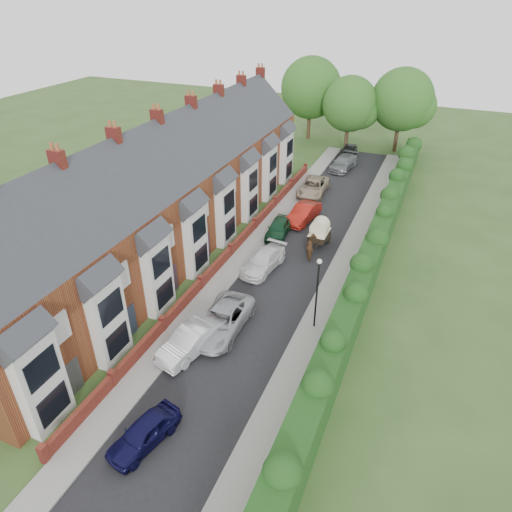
% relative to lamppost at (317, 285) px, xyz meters
% --- Properties ---
extents(ground, '(140.00, 140.00, 0.00)m').
position_rel_lamppost_xyz_m(ground, '(-3.40, -4.00, -3.30)').
color(ground, '#2D4C1E').
rests_on(ground, ground).
extents(road, '(6.00, 58.00, 0.02)m').
position_rel_lamppost_xyz_m(road, '(-3.90, 7.00, -3.29)').
color(road, black).
rests_on(road, ground).
extents(pavement_hedge_side, '(2.20, 58.00, 0.12)m').
position_rel_lamppost_xyz_m(pavement_hedge_side, '(0.20, 7.00, -3.24)').
color(pavement_hedge_side, gray).
rests_on(pavement_hedge_side, ground).
extents(pavement_house_side, '(1.70, 58.00, 0.12)m').
position_rel_lamppost_xyz_m(pavement_house_side, '(-7.75, 7.00, -3.24)').
color(pavement_house_side, gray).
rests_on(pavement_house_side, ground).
extents(kerb_hedge_side, '(0.18, 58.00, 0.13)m').
position_rel_lamppost_xyz_m(kerb_hedge_side, '(-0.85, 7.00, -3.23)').
color(kerb_hedge_side, gray).
rests_on(kerb_hedge_side, ground).
extents(kerb_house_side, '(0.18, 58.00, 0.13)m').
position_rel_lamppost_xyz_m(kerb_house_side, '(-6.95, 7.00, -3.23)').
color(kerb_house_side, gray).
rests_on(kerb_house_side, ground).
extents(hedge, '(2.10, 58.00, 2.85)m').
position_rel_lamppost_xyz_m(hedge, '(2.00, 7.00, -1.70)').
color(hedge, '#163410').
rests_on(hedge, ground).
extents(terrace_row, '(9.05, 40.50, 11.50)m').
position_rel_lamppost_xyz_m(terrace_row, '(-14.27, 5.98, 1.18)').
color(terrace_row, brown).
rests_on(terrace_row, ground).
extents(garden_wall_row, '(0.35, 40.35, 1.10)m').
position_rel_lamppost_xyz_m(garden_wall_row, '(-8.75, 6.00, -2.84)').
color(garden_wall_row, maroon).
rests_on(garden_wall_row, ground).
extents(lamppost, '(0.32, 0.32, 5.16)m').
position_rel_lamppost_xyz_m(lamppost, '(0.00, 0.00, 0.00)').
color(lamppost, black).
rests_on(lamppost, ground).
extents(tree_far_left, '(7.14, 6.80, 9.29)m').
position_rel_lamppost_xyz_m(tree_far_left, '(-6.05, 36.08, 2.41)').
color(tree_far_left, '#332316').
rests_on(tree_far_left, ground).
extents(tree_far_right, '(7.98, 7.60, 10.31)m').
position_rel_lamppost_xyz_m(tree_far_right, '(-0.01, 38.08, 3.02)').
color(tree_far_right, '#332316').
rests_on(tree_far_right, ground).
extents(tree_far_back, '(8.40, 8.00, 10.82)m').
position_rel_lamppost_xyz_m(tree_far_back, '(-11.99, 39.08, 3.32)').
color(tree_far_back, '#332316').
rests_on(tree_far_back, ground).
extents(car_navy, '(2.44, 4.17, 1.33)m').
position_rel_lamppost_xyz_m(car_navy, '(-5.09, -11.33, -2.63)').
color(car_navy, black).
rests_on(car_navy, ground).
extents(car_silver_a, '(2.74, 5.06, 1.58)m').
position_rel_lamppost_xyz_m(car_silver_a, '(-6.18, -4.84, -2.51)').
color(car_silver_a, silver).
rests_on(car_silver_a, ground).
extents(car_silver_b, '(2.68, 5.69, 1.57)m').
position_rel_lamppost_xyz_m(car_silver_b, '(-5.32, -2.47, -2.51)').
color(car_silver_b, '#A5A7AC').
rests_on(car_silver_b, ground).
extents(car_white, '(2.56, 5.05, 1.40)m').
position_rel_lamppost_xyz_m(car_white, '(-5.60, 5.21, -2.59)').
color(car_white, silver).
rests_on(car_white, ground).
extents(car_green, '(2.07, 4.36, 1.44)m').
position_rel_lamppost_xyz_m(car_green, '(-6.40, 10.75, -2.58)').
color(car_green, '#113A20').
rests_on(car_green, ground).
extents(car_red, '(2.32, 4.96, 1.57)m').
position_rel_lamppost_xyz_m(car_red, '(-5.25, 14.20, -2.51)').
color(car_red, maroon).
rests_on(car_red, ground).
extents(car_beige, '(2.83, 5.65, 1.53)m').
position_rel_lamppost_xyz_m(car_beige, '(-6.22, 20.59, -2.53)').
color(car_beige, tan).
rests_on(car_beige, ground).
extents(car_grey, '(2.75, 5.46, 1.52)m').
position_rel_lamppost_xyz_m(car_grey, '(-5.00, 29.00, -2.54)').
color(car_grey, slate).
rests_on(car_grey, ground).
extents(car_black, '(1.92, 4.54, 1.53)m').
position_rel_lamppost_xyz_m(car_black, '(-5.43, 33.22, -2.53)').
color(car_black, black).
rests_on(car_black, ground).
extents(horse, '(1.55, 2.19, 1.68)m').
position_rel_lamppost_xyz_m(horse, '(-2.70, 8.33, -2.46)').
color(horse, brown).
rests_on(horse, ground).
extents(horse_cart, '(1.52, 3.35, 2.42)m').
position_rel_lamppost_xyz_m(horse_cart, '(-2.70, 10.48, -1.91)').
color(horse_cart, black).
rests_on(horse_cart, ground).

